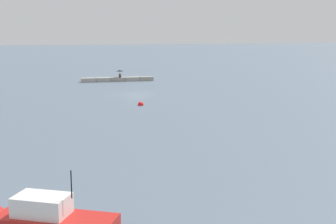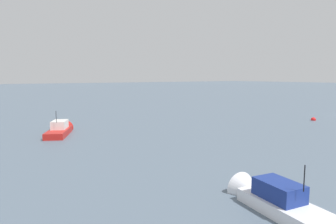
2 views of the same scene
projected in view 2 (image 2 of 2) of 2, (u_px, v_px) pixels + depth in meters
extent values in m
cube|color=silver|center=(288.00, 212.00, 13.09)|extent=(5.09, 2.59, 0.81)
cone|color=silver|center=(251.00, 193.00, 15.27)|extent=(1.97, 1.97, 1.71)
cube|color=navy|center=(279.00, 190.00, 13.52)|extent=(2.34, 1.70, 0.81)
cube|color=#283847|center=(270.00, 185.00, 14.03)|extent=(0.32, 1.28, 0.57)
cylinder|color=black|center=(304.00, 178.00, 12.23)|extent=(0.05, 0.05, 1.13)
cube|color=red|center=(59.00, 133.00, 31.05)|extent=(5.39, 4.02, 0.85)
cone|color=red|center=(64.00, 129.00, 33.56)|extent=(2.42, 2.42, 1.80)
cube|color=silver|center=(60.00, 125.00, 31.55)|extent=(2.65, 2.30, 0.85)
cube|color=#283847|center=(61.00, 123.00, 32.15)|extent=(0.71, 1.24, 0.60)
cylinder|color=black|center=(56.00, 117.00, 30.07)|extent=(0.05, 0.05, 1.19)
sphere|color=red|center=(313.00, 120.00, 41.71)|extent=(0.65, 0.65, 0.65)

